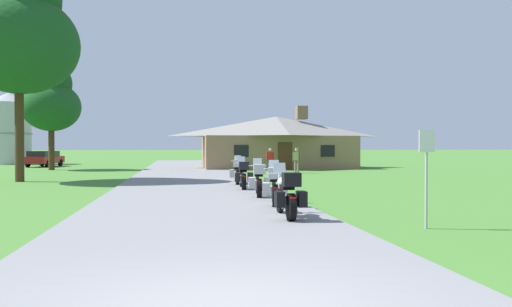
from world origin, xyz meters
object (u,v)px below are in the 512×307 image
at_px(tree_left_far, 51,100).
at_px(metal_silo_distant, 9,128).
at_px(bystander_olive_shirt_near_lodge, 297,159).
at_px(tree_left_near, 19,30).
at_px(motorcycle_blue_fourth_in_row, 243,175).
at_px(motorcycle_yellow_farthest_in_row, 238,172).
at_px(metal_signpost_roadside, 426,166).
at_px(motorcycle_red_second_in_row, 275,186).
at_px(motorcycle_silver_nearest_to_camera, 287,195).
at_px(bystander_red_shirt_beside_signpost, 270,159).
at_px(parked_red_suv_far_left, 44,158).
at_px(motorcycle_black_third_in_row, 259,180).

height_order(tree_left_far, metal_silo_distant, tree_left_far).
distance_m(bystander_olive_shirt_near_lodge, tree_left_near, 18.03).
xyz_separation_m(motorcycle_blue_fourth_in_row, bystander_olive_shirt_near_lodge, (5.18, 12.17, 0.34)).
distance_m(motorcycle_yellow_farthest_in_row, tree_left_near, 13.36).
xyz_separation_m(motorcycle_yellow_farthest_in_row, metal_signpost_roadside, (2.61, -12.77, 0.74)).
xyz_separation_m(motorcycle_red_second_in_row, metal_signpost_roadside, (2.49, -4.40, 0.74)).
relative_size(motorcycle_silver_nearest_to_camera, motorcycle_yellow_farthest_in_row, 1.00).
distance_m(motorcycle_yellow_farthest_in_row, bystander_red_shirt_beside_signpost, 11.59).
distance_m(motorcycle_silver_nearest_to_camera, parked_red_suv_far_left, 37.46).
xyz_separation_m(bystander_olive_shirt_near_lodge, parked_red_suv_far_left, (-19.58, 14.00, -0.17)).
bearing_deg(motorcycle_yellow_farthest_in_row, metal_silo_distant, 129.54).
distance_m(bystander_olive_shirt_near_lodge, parked_red_suv_far_left, 24.07).
bearing_deg(motorcycle_black_third_in_row, bystander_olive_shirt_near_lodge, 78.36).
distance_m(motorcycle_yellow_farthest_in_row, bystander_olive_shirt_near_lodge, 10.77).
relative_size(bystander_red_shirt_beside_signpost, metal_silo_distant, 0.23).
height_order(motorcycle_red_second_in_row, metal_silo_distant, metal_silo_distant).
bearing_deg(bystander_olive_shirt_near_lodge, motorcycle_black_third_in_row, 104.59).
xyz_separation_m(tree_left_near, parked_red_suv_far_left, (-3.83, 19.63, -6.89)).
bearing_deg(bystander_red_shirt_beside_signpost, metal_silo_distant, -41.14).
height_order(motorcycle_silver_nearest_to_camera, tree_left_far, tree_left_far).
xyz_separation_m(motorcycle_yellow_farthest_in_row, tree_left_near, (-10.67, 3.86, 7.06)).
bearing_deg(bystander_red_shirt_beside_signpost, motorcycle_yellow_farthest_in_row, 71.05).
height_order(motorcycle_silver_nearest_to_camera, metal_silo_distant, metal_silo_distant).
xyz_separation_m(motorcycle_silver_nearest_to_camera, bystander_olive_shirt_near_lodge, (5.19, 20.59, 0.34)).
bearing_deg(metal_signpost_roadside, tree_left_near, 128.60).
distance_m(bystander_red_shirt_beside_signpost, tree_left_far, 17.49).
height_order(motorcycle_silver_nearest_to_camera, motorcycle_blue_fourth_in_row, same).
xyz_separation_m(metal_signpost_roadside, parked_red_suv_far_left, (-17.10, 36.26, -0.57)).
relative_size(tree_left_near, tree_left_far, 1.41).
bearing_deg(motorcycle_silver_nearest_to_camera, motorcycle_black_third_in_row, 89.50).
xyz_separation_m(motorcycle_silver_nearest_to_camera, motorcycle_black_third_in_row, (0.16, 5.30, 0.00)).
xyz_separation_m(motorcycle_silver_nearest_to_camera, motorcycle_yellow_farthest_in_row, (0.10, 11.10, 0.00)).
bearing_deg(bystander_red_shirt_beside_signpost, bystander_olive_shirt_near_lodge, 133.50).
xyz_separation_m(motorcycle_blue_fourth_in_row, tree_left_far, (-12.20, 19.60, 4.72)).
bearing_deg(motorcycle_red_second_in_row, bystander_red_shirt_beside_signpost, 89.37).
height_order(motorcycle_silver_nearest_to_camera, parked_red_suv_far_left, parked_red_suv_far_left).
xyz_separation_m(metal_silo_distant, parked_red_suv_far_left, (5.24, -7.21, -2.86)).
bearing_deg(motorcycle_black_third_in_row, tree_left_near, 144.56).
bearing_deg(motorcycle_red_second_in_row, motorcycle_silver_nearest_to_camera, -85.24).
distance_m(bystander_olive_shirt_near_lodge, bystander_red_shirt_beside_signpost, 2.16).
bearing_deg(motorcycle_black_third_in_row, motorcycle_blue_fourth_in_row, 99.26).
height_order(motorcycle_red_second_in_row, bystander_red_shirt_beside_signpost, bystander_red_shirt_beside_signpost).
distance_m(metal_signpost_roadside, parked_red_suv_far_left, 40.09).
distance_m(motorcycle_red_second_in_row, motorcycle_blue_fourth_in_row, 5.70).
bearing_deg(bystander_red_shirt_beside_signpost, motorcycle_blue_fourth_in_row, 74.04).
height_order(bystander_red_shirt_beside_signpost, parked_red_suv_far_left, bystander_red_shirt_beside_signpost).
relative_size(metal_signpost_roadside, tree_left_far, 0.26).
distance_m(motorcycle_black_third_in_row, motorcycle_blue_fourth_in_row, 3.13).
distance_m(motorcycle_silver_nearest_to_camera, metal_silo_distant, 46.27).
distance_m(tree_left_far, metal_silo_distant, 15.75).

